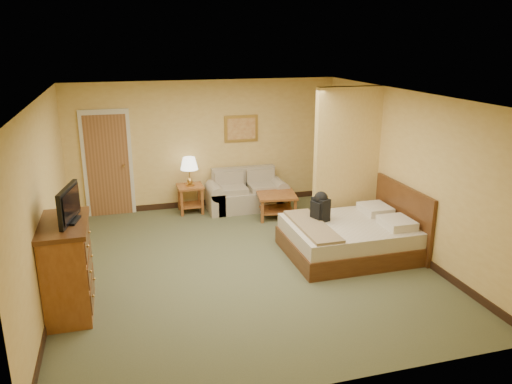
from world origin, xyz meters
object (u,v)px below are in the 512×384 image
object	(u,v)px
loveseat	(247,196)
bed	(352,236)
dresser	(67,267)
coffee_table	(276,200)

from	to	relation	value
loveseat	bed	world-z (taller)	bed
dresser	bed	bearing A→B (deg)	8.58
loveseat	dresser	xyz separation A→B (m)	(-3.22, -3.32, 0.35)
coffee_table	dresser	xyz separation A→B (m)	(-3.65, -2.66, 0.27)
loveseat	coffee_table	xyz separation A→B (m)	(0.43, -0.65, 0.07)
coffee_table	bed	bearing A→B (deg)	-72.26
loveseat	dresser	distance (m)	4.64
coffee_table	bed	distance (m)	2.12
dresser	bed	world-z (taller)	dresser
loveseat	bed	distance (m)	2.88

